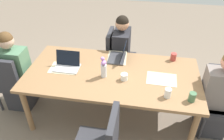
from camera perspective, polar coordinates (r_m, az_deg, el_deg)
The scene contains 18 objects.
ground_plane at distance 3.32m, azimuth 0.00°, elevation -11.04°, with size 10.00×10.00×0.00m, color #756656.
dining_table at distance 2.87m, azimuth 0.00°, elevation -1.89°, with size 2.19×1.07×0.73m.
chair_head_left_left_near at distance 3.14m, azimuth 25.79°, elevation -6.32°, with size 0.44×0.44×0.90m.
person_head_left_left_near at distance 3.05m, azimuth 25.12°, elevation -6.78°, with size 0.40×0.36×1.19m.
chair_head_right_left_mid at distance 3.40m, azimuth -24.45°, elevation -2.33°, with size 0.44×0.44×0.90m.
person_head_right_left_mid at distance 3.41m, azimuth -23.10°, elevation -1.33°, with size 0.40×0.36×1.19m.
chair_near_left_far at distance 3.64m, azimuth 1.33°, elevation 3.90°, with size 0.44×0.44×0.90m.
person_near_left_far at distance 3.57m, azimuth 2.38°, elevation 3.66°, with size 0.36×0.40×1.19m.
flower_vase at distance 2.70m, azimuth -2.15°, elevation 0.74°, with size 0.07×0.08×0.28m.
placemat_head_left_left_near at distance 2.80m, azimuth 12.49°, elevation -2.25°, with size 0.36×0.26×0.00m, color beige.
placemat_head_right_left_mid at distance 2.98m, azimuth -12.16°, elevation 0.42°, with size 0.36×0.26×0.00m, color beige.
placemat_near_left_far at distance 3.13m, azimuth 1.30°, elevation 3.17°, with size 0.36×0.26×0.00m, color beige.
laptop_head_right_left_mid at distance 2.96m, azimuth -11.33°, elevation 1.28°, with size 0.32×0.22×0.21m.
laptop_near_left_far at distance 3.08m, azimuth 1.71°, elevation 3.54°, with size 0.22×0.32×0.21m.
coffee_mug_near_left at distance 2.71m, azimuth 3.12°, elevation -1.76°, with size 0.08×0.08×0.08m, color white.
coffee_mug_near_right at distance 3.17m, azimuth 15.35°, elevation 3.25°, with size 0.08×0.08×0.11m, color #AD3D38.
coffee_mug_centre_left at distance 2.53m, azimuth 14.00°, elevation -5.69°, with size 0.07×0.07×0.11m, color white.
coffee_mug_centre_right at distance 2.56m, azimuth 19.71°, elevation -6.47°, with size 0.08×0.08×0.11m, color #47704C.
Camera 1 is at (-0.39, 2.24, 2.42)m, focal length 35.95 mm.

